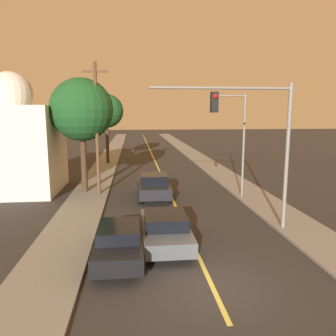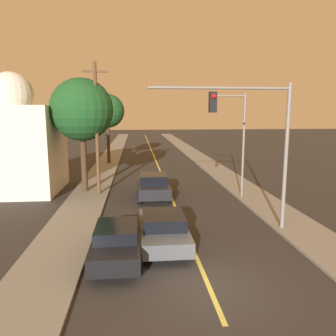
{
  "view_description": "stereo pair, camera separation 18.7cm",
  "coord_description": "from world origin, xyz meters",
  "px_view_note": "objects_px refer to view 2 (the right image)",
  "views": [
    {
      "loc": [
        -2.43,
        -9.53,
        5.51
      ],
      "look_at": [
        0.0,
        13.53,
        1.6
      ],
      "focal_mm": 35.0,
      "sensor_mm": 36.0,
      "label": 1
    },
    {
      "loc": [
        -2.25,
        -9.55,
        5.51
      ],
      "look_at": [
        0.0,
        13.53,
        1.6
      ],
      "focal_mm": 35.0,
      "sensor_mm": 36.0,
      "label": 2
    }
  ],
  "objects_px": {
    "car_near_lane_second": "(153,186)",
    "utility_pole_left": "(97,127)",
    "tree_left_near": "(107,111)",
    "traffic_signal_mast": "(255,130)",
    "tree_left_far": "(82,110)",
    "domed_building_left": "(15,144)",
    "streetlamp_right": "(235,130)",
    "car_outer_lane_front": "(117,240)",
    "car_near_lane_front": "(163,228)"
  },
  "relations": [
    {
      "from": "car_near_lane_second",
      "to": "utility_pole_left",
      "type": "distance_m",
      "value": 5.35
    },
    {
      "from": "tree_left_near",
      "to": "traffic_signal_mast",
      "type": "bearing_deg",
      "value": -68.73
    },
    {
      "from": "tree_left_far",
      "to": "domed_building_left",
      "type": "distance_m",
      "value": 5.43
    },
    {
      "from": "tree_left_near",
      "to": "streetlamp_right",
      "type": "bearing_deg",
      "value": -59.26
    },
    {
      "from": "car_outer_lane_front",
      "to": "tree_left_near",
      "type": "bearing_deg",
      "value": 95.29
    },
    {
      "from": "tree_left_near",
      "to": "tree_left_far",
      "type": "bearing_deg",
      "value": -92.7
    },
    {
      "from": "domed_building_left",
      "to": "car_near_lane_second",
      "type": "bearing_deg",
      "value": -17.12
    },
    {
      "from": "traffic_signal_mast",
      "to": "tree_left_near",
      "type": "bearing_deg",
      "value": 111.27
    },
    {
      "from": "car_outer_lane_front",
      "to": "tree_left_near",
      "type": "relative_size",
      "value": 0.6
    },
    {
      "from": "car_near_lane_second",
      "to": "tree_left_near",
      "type": "height_order",
      "value": "tree_left_near"
    },
    {
      "from": "streetlamp_right",
      "to": "tree_left_far",
      "type": "bearing_deg",
      "value": 165.63
    },
    {
      "from": "domed_building_left",
      "to": "tree_left_near",
      "type": "bearing_deg",
      "value": 65.78
    },
    {
      "from": "car_near_lane_front",
      "to": "tree_left_near",
      "type": "relative_size",
      "value": 0.61
    },
    {
      "from": "car_near_lane_front",
      "to": "tree_left_far",
      "type": "relative_size",
      "value": 0.59
    },
    {
      "from": "car_outer_lane_front",
      "to": "traffic_signal_mast",
      "type": "distance_m",
      "value": 7.74
    },
    {
      "from": "car_near_lane_second",
      "to": "domed_building_left",
      "type": "bearing_deg",
      "value": 162.88
    },
    {
      "from": "car_near_lane_second",
      "to": "streetlamp_right",
      "type": "bearing_deg",
      "value": -5.72
    },
    {
      "from": "traffic_signal_mast",
      "to": "streetlamp_right",
      "type": "distance_m",
      "value": 5.98
    },
    {
      "from": "domed_building_left",
      "to": "car_outer_lane_front",
      "type": "bearing_deg",
      "value": -57.06
    },
    {
      "from": "car_near_lane_front",
      "to": "car_outer_lane_front",
      "type": "distance_m",
      "value": 2.19
    },
    {
      "from": "tree_left_near",
      "to": "tree_left_far",
      "type": "height_order",
      "value": "tree_left_far"
    },
    {
      "from": "traffic_signal_mast",
      "to": "domed_building_left",
      "type": "bearing_deg",
      "value": 145.87
    },
    {
      "from": "tree_left_far",
      "to": "car_outer_lane_front",
      "type": "bearing_deg",
      "value": -75.45
    },
    {
      "from": "car_outer_lane_front",
      "to": "utility_pole_left",
      "type": "relative_size",
      "value": 0.51
    },
    {
      "from": "traffic_signal_mast",
      "to": "streetlamp_right",
      "type": "relative_size",
      "value": 1.02
    },
    {
      "from": "car_near_lane_second",
      "to": "domed_building_left",
      "type": "distance_m",
      "value": 10.28
    },
    {
      "from": "car_near_lane_front",
      "to": "utility_pole_left",
      "type": "relative_size",
      "value": 0.53
    },
    {
      "from": "car_outer_lane_front",
      "to": "tree_left_near",
      "type": "distance_m",
      "value": 24.53
    },
    {
      "from": "car_near_lane_front",
      "to": "car_outer_lane_front",
      "type": "xyz_separation_m",
      "value": [
        -1.85,
        -1.16,
        0.0
      ]
    },
    {
      "from": "car_near_lane_front",
      "to": "utility_pole_left",
      "type": "distance_m",
      "value": 10.35
    },
    {
      "from": "tree_left_near",
      "to": "car_outer_lane_front",
      "type": "bearing_deg",
      "value": -84.71
    },
    {
      "from": "traffic_signal_mast",
      "to": "utility_pole_left",
      "type": "distance_m",
      "value": 10.97
    },
    {
      "from": "tree_left_far",
      "to": "car_near_lane_front",
      "type": "bearing_deg",
      "value": -64.32
    },
    {
      "from": "car_near_lane_front",
      "to": "car_outer_lane_front",
      "type": "bearing_deg",
      "value": -147.95
    },
    {
      "from": "utility_pole_left",
      "to": "tree_left_near",
      "type": "distance_m",
      "value": 13.92
    },
    {
      "from": "car_near_lane_front",
      "to": "car_near_lane_second",
      "type": "xyz_separation_m",
      "value": [
        0.0,
        7.73,
        0.1
      ]
    },
    {
      "from": "streetlamp_right",
      "to": "domed_building_left",
      "type": "xyz_separation_m",
      "value": [
        -14.7,
        3.45,
        -1.03
      ]
    },
    {
      "from": "car_near_lane_front",
      "to": "streetlamp_right",
      "type": "xyz_separation_m",
      "value": [
        5.18,
        7.21,
        3.69
      ]
    },
    {
      "from": "traffic_signal_mast",
      "to": "domed_building_left",
      "type": "height_order",
      "value": "domed_building_left"
    },
    {
      "from": "car_near_lane_second",
      "to": "car_outer_lane_front",
      "type": "xyz_separation_m",
      "value": [
        -1.85,
        -8.89,
        -0.1
      ]
    },
    {
      "from": "utility_pole_left",
      "to": "domed_building_left",
      "type": "xyz_separation_m",
      "value": [
        -5.88,
        1.76,
        -1.19
      ]
    },
    {
      "from": "car_outer_lane_front",
      "to": "traffic_signal_mast",
      "type": "xyz_separation_m",
      "value": [
        6.14,
        2.47,
        4.01
      ]
    },
    {
      "from": "utility_pole_left",
      "to": "car_near_lane_front",
      "type": "bearing_deg",
      "value": -67.79
    },
    {
      "from": "tree_left_near",
      "to": "car_near_lane_second",
      "type": "bearing_deg",
      "value": -74.86
    },
    {
      "from": "utility_pole_left",
      "to": "car_outer_lane_front",
      "type": "bearing_deg",
      "value": -79.97
    },
    {
      "from": "utility_pole_left",
      "to": "tree_left_far",
      "type": "height_order",
      "value": "utility_pole_left"
    },
    {
      "from": "car_near_lane_second",
      "to": "domed_building_left",
      "type": "relative_size",
      "value": 0.53
    },
    {
      "from": "streetlamp_right",
      "to": "car_outer_lane_front",
      "type": "bearing_deg",
      "value": -130.05
    },
    {
      "from": "car_near_lane_second",
      "to": "traffic_signal_mast",
      "type": "height_order",
      "value": "traffic_signal_mast"
    },
    {
      "from": "car_near_lane_front",
      "to": "tree_left_far",
      "type": "distance_m",
      "value": 11.89
    }
  ]
}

